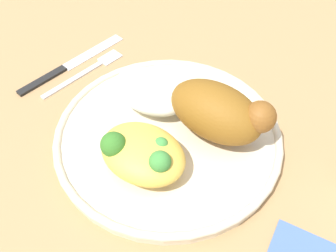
% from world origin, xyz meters
% --- Properties ---
extents(ground_plane, '(2.00, 2.00, 0.00)m').
position_xyz_m(ground_plane, '(0.00, 0.00, 0.00)').
color(ground_plane, '#A57D50').
extents(plate, '(0.28, 0.28, 0.02)m').
position_xyz_m(plate, '(0.00, 0.00, 0.01)').
color(plate, beige).
rests_on(plate, ground_plane).
extents(roasted_chicken, '(0.13, 0.07, 0.07)m').
position_xyz_m(roasted_chicken, '(0.05, 0.04, 0.05)').
color(roasted_chicken, brown).
rests_on(roasted_chicken, plate).
extents(rice_pile, '(0.10, 0.07, 0.04)m').
position_xyz_m(rice_pile, '(-0.05, 0.03, 0.04)').
color(rice_pile, white).
rests_on(rice_pile, plate).
extents(mac_cheese_with_broccoli, '(0.10, 0.08, 0.05)m').
position_xyz_m(mac_cheese_with_broccoli, '(0.00, -0.06, 0.04)').
color(mac_cheese_with_broccoli, gold).
rests_on(mac_cheese_with_broccoli, plate).
extents(fork, '(0.04, 0.14, 0.01)m').
position_xyz_m(fork, '(-0.18, 0.04, 0.00)').
color(fork, silver).
rests_on(fork, ground_plane).
extents(knife, '(0.04, 0.19, 0.01)m').
position_xyz_m(knife, '(-0.21, 0.02, 0.00)').
color(knife, black).
rests_on(knife, ground_plane).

